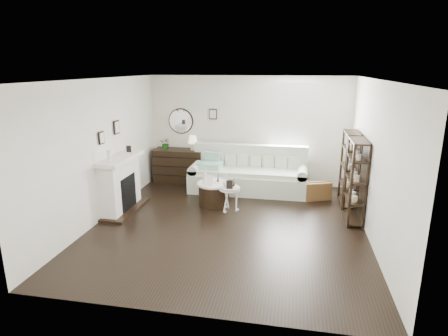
% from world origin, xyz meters
% --- Properties ---
extents(room, '(5.50, 5.50, 5.50)m').
position_xyz_m(room, '(0.73, 2.70, 1.60)').
color(room, black).
rests_on(room, ground).
extents(fireplace, '(0.50, 1.40, 1.84)m').
position_xyz_m(fireplace, '(-2.32, 0.30, 0.54)').
color(fireplace, white).
rests_on(fireplace, ground).
extents(shelf_unit_far, '(0.30, 0.80, 1.60)m').
position_xyz_m(shelf_unit_far, '(2.33, 1.55, 0.80)').
color(shelf_unit_far, black).
rests_on(shelf_unit_far, ground).
extents(shelf_unit_near, '(0.30, 0.80, 1.60)m').
position_xyz_m(shelf_unit_near, '(2.33, 0.65, 0.80)').
color(shelf_unit_near, black).
rests_on(shelf_unit_near, ground).
extents(sofa, '(2.77, 0.96, 1.07)m').
position_xyz_m(sofa, '(0.10, 2.09, 0.36)').
color(sofa, beige).
rests_on(sofa, ground).
extents(quilt, '(0.59, 0.50, 0.14)m').
position_xyz_m(quilt, '(-0.80, 1.95, 0.62)').
color(quilt, '#238061').
rests_on(quilt, sofa).
extents(suitcase, '(0.65, 0.42, 0.41)m').
position_xyz_m(suitcase, '(1.71, 1.71, 0.20)').
color(suitcase, brown).
rests_on(suitcase, ground).
extents(dresser, '(1.29, 0.55, 0.86)m').
position_xyz_m(dresser, '(-1.75, 2.47, 0.43)').
color(dresser, black).
rests_on(dresser, ground).
extents(table_lamp, '(0.29, 0.29, 0.37)m').
position_xyz_m(table_lamp, '(-1.37, 2.47, 1.04)').
color(table_lamp, beige).
rests_on(table_lamp, dresser).
extents(potted_plant, '(0.29, 0.25, 0.31)m').
position_xyz_m(potted_plant, '(-2.07, 2.42, 1.01)').
color(potted_plant, '#1C4F16').
rests_on(potted_plant, dresser).
extents(drum_table, '(0.72, 0.72, 0.50)m').
position_xyz_m(drum_table, '(-0.50, 0.97, 0.25)').
color(drum_table, black).
rests_on(drum_table, ground).
extents(pedestal_table, '(0.43, 0.43, 0.52)m').
position_xyz_m(pedestal_table, '(-0.11, 0.69, 0.48)').
color(pedestal_table, silver).
rests_on(pedestal_table, ground).
extents(eiffel_drum, '(0.13, 0.13, 0.19)m').
position_xyz_m(eiffel_drum, '(-0.42, 1.02, 0.60)').
color(eiffel_drum, black).
rests_on(eiffel_drum, drum_table).
extents(bottle_drum, '(0.08, 0.08, 0.33)m').
position_xyz_m(bottle_drum, '(-0.69, 0.89, 0.67)').
color(bottle_drum, silver).
rests_on(bottle_drum, drum_table).
extents(card_frame_drum, '(0.17, 0.10, 0.21)m').
position_xyz_m(card_frame_drum, '(-0.56, 0.79, 0.61)').
color(card_frame_drum, white).
rests_on(card_frame_drum, drum_table).
extents(eiffel_ped, '(0.13, 0.13, 0.17)m').
position_xyz_m(eiffel_ped, '(-0.03, 0.72, 0.61)').
color(eiffel_ped, black).
rests_on(eiffel_ped, pedestal_table).
extents(flask_ped, '(0.15, 0.15, 0.28)m').
position_xyz_m(flask_ped, '(-0.19, 0.71, 0.66)').
color(flask_ped, silver).
rests_on(flask_ped, pedestal_table).
extents(card_frame_ped, '(0.14, 0.07, 0.18)m').
position_xyz_m(card_frame_ped, '(-0.10, 0.58, 0.61)').
color(card_frame_ped, black).
rests_on(card_frame_ped, pedestal_table).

